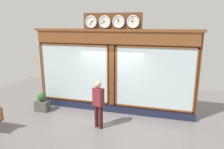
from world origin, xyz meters
The scene contains 4 objects.
shop_facade centered at (0.00, -0.12, 1.72)m, with size 6.61×0.42×3.95m.
pedestrian centered at (0.08, 1.41, 0.93)m, with size 0.42×0.34×1.69m.
planter_box centered at (2.84, 0.67, 0.21)m, with size 0.56×0.36×0.43m, color #4C4742.
planter_shrub centered at (2.84, 0.67, 0.60)m, with size 0.35×0.35×0.35m, color #285623.
Camera 1 is at (-2.22, 7.83, 3.57)m, focal length 33.88 mm.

